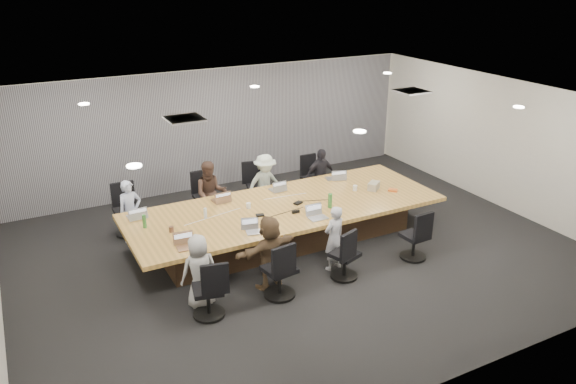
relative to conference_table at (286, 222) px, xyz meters
name	(u,v)px	position (x,y,z in m)	size (l,w,h in m)	color
floor	(298,251)	(0.00, -0.50, -0.40)	(10.00, 8.00, 0.00)	black
ceiling	(299,104)	(0.00, -0.50, 2.40)	(10.00, 8.00, 0.00)	white
wall_back	(217,128)	(0.00, 3.50, 1.00)	(10.00, 2.80, 0.00)	beige
wall_front	(459,287)	(0.00, -4.50, 1.00)	(10.00, 2.80, 0.00)	beige
wall_right	(501,143)	(5.00, -0.50, 1.00)	(8.00, 2.80, 0.00)	beige
curtain	(219,129)	(0.00, 3.42, 1.00)	(9.80, 0.04, 2.80)	gray
conference_table	(286,222)	(0.00, 0.00, 0.00)	(6.00, 2.20, 0.74)	#3D2A1B
chair_0	(127,214)	(-2.62, 1.70, 0.02)	(0.57, 0.57, 0.85)	black
chair_1	(206,201)	(-1.00, 1.70, 0.00)	(0.54, 0.54, 0.80)	black
chair_2	(258,190)	(0.21, 1.70, 0.01)	(0.56, 0.56, 0.83)	black
chair_3	(312,182)	(1.57, 1.70, -0.04)	(0.49, 0.49, 0.73)	black
chair_4	(208,294)	(-2.20, -1.70, -0.02)	(0.52, 0.52, 0.77)	black
chair_5	(279,274)	(-0.99, -1.70, 0.00)	(0.54, 0.54, 0.80)	black
chair_6	(345,258)	(0.24, -1.70, -0.04)	(0.49, 0.49, 0.73)	black
chair_7	(414,239)	(1.74, -1.70, -0.03)	(0.50, 0.50, 0.74)	black
person_0	(130,212)	(-2.62, 1.35, 0.22)	(0.45, 0.30, 1.24)	#AEBBDD
laptop_0	(137,216)	(-2.62, 0.80, 0.35)	(0.34, 0.23, 0.02)	#B2B2B7
person_1	(211,194)	(-1.00, 1.35, 0.28)	(0.66, 0.51, 1.36)	#432E26
laptop_1	(221,200)	(-1.00, 0.80, 0.35)	(0.33, 0.23, 0.02)	#8C6647
person_2	(265,185)	(0.21, 1.35, 0.26)	(0.86, 0.49, 1.32)	#B3C3B6
laptop_2	(277,189)	(0.21, 0.80, 0.35)	(0.31, 0.21, 0.02)	#B2B2B7
person_3	(320,176)	(1.57, 1.35, 0.22)	(0.73, 0.30, 1.25)	black
laptop_3	(334,178)	(1.57, 0.80, 0.35)	(0.33, 0.23, 0.02)	#B2B2B7
person_4	(199,271)	(-2.20, -1.35, 0.20)	(0.58, 0.38, 1.19)	#A0A0A0
laptop_4	(187,247)	(-2.20, -0.80, 0.35)	(0.33, 0.23, 0.02)	#8C6647
person_5	(270,252)	(-0.99, -1.35, 0.23)	(1.17, 0.37, 1.26)	brown
laptop_5	(255,232)	(-0.99, -0.80, 0.35)	(0.30, 0.21, 0.02)	#B2B2B7
person_6	(334,238)	(0.24, -1.35, 0.19)	(0.43, 0.28, 1.18)	#A1A2AD
laptop_6	(318,218)	(0.24, -0.80, 0.35)	(0.33, 0.23, 0.02)	#B2B2B7
bottle_green_left	(144,221)	(-2.61, 0.27, 0.46)	(0.07, 0.07, 0.24)	#31732F
bottle_green_right	(330,201)	(0.69, -0.48, 0.48)	(0.08, 0.08, 0.28)	#31732F
bottle_clear	(205,213)	(-1.55, 0.15, 0.44)	(0.06, 0.06, 0.20)	silver
cup_white_far	(249,206)	(-0.68, 0.20, 0.39)	(0.08, 0.08, 0.11)	white
cup_white_near	(355,188)	(1.59, 0.02, 0.39)	(0.09, 0.09, 0.11)	white
mug_brown	(171,229)	(-2.25, -0.11, 0.39)	(0.08, 0.08, 0.10)	brown
mic_left	(260,215)	(-0.63, -0.21, 0.35)	(0.14, 0.10, 0.03)	black
mic_right	(298,203)	(0.25, -0.04, 0.35)	(0.16, 0.11, 0.03)	black
stapler	(296,212)	(0.00, -0.40, 0.37)	(0.15, 0.04, 0.06)	black
canvas_bag	(374,186)	(1.96, -0.10, 0.42)	(0.29, 0.18, 0.16)	tan
snack_packet	(393,190)	(2.25, -0.36, 0.36)	(0.18, 0.12, 0.04)	orange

